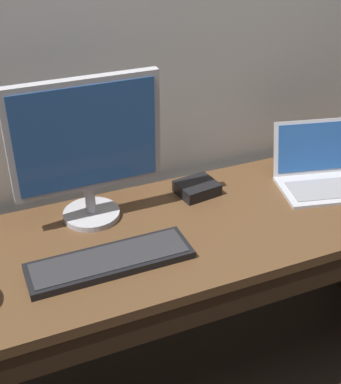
{
  "coord_description": "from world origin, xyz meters",
  "views": [
    {
      "loc": [
        -0.67,
        -1.26,
        1.72
      ],
      "look_at": [
        -0.14,
        0.0,
        0.88
      ],
      "focal_mm": 49.56,
      "sensor_mm": 36.0,
      "label": 1
    }
  ],
  "objects_px": {
    "laptop_silver": "(319,173)",
    "external_drive_box": "(197,188)",
    "external_monitor": "(86,146)",
    "wired_keyboard": "(110,261)"
  },
  "relations": [
    {
      "from": "laptop_silver",
      "to": "external_drive_box",
      "type": "distance_m",
      "value": 0.45
    },
    {
      "from": "external_monitor",
      "to": "external_drive_box",
      "type": "distance_m",
      "value": 0.45
    },
    {
      "from": "wired_keyboard",
      "to": "external_drive_box",
      "type": "distance_m",
      "value": 0.47
    },
    {
      "from": "laptop_silver",
      "to": "wired_keyboard",
      "type": "bearing_deg",
      "value": -169.79
    },
    {
      "from": "wired_keyboard",
      "to": "external_drive_box",
      "type": "xyz_separation_m",
      "value": [
        0.4,
        0.26,
        0.01
      ]
    },
    {
      "from": "external_monitor",
      "to": "wired_keyboard",
      "type": "distance_m",
      "value": 0.35
    },
    {
      "from": "laptop_silver",
      "to": "external_drive_box",
      "type": "relative_size",
      "value": 2.6
    },
    {
      "from": "external_drive_box",
      "to": "laptop_silver",
      "type": "bearing_deg",
      "value": -14.14
    },
    {
      "from": "laptop_silver",
      "to": "external_drive_box",
      "type": "height_order",
      "value": "laptop_silver"
    },
    {
      "from": "laptop_silver",
      "to": "wired_keyboard",
      "type": "distance_m",
      "value": 0.84
    }
  ]
}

